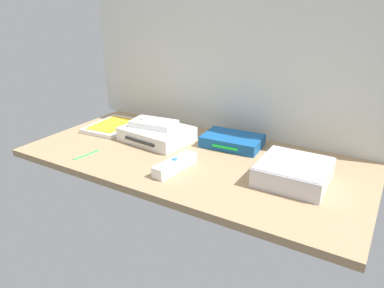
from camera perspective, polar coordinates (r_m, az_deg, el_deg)
The scene contains 9 objects.
ground_plane at distance 106.66cm, azimuth 0.00°, elevation -2.49°, with size 100.00×48.00×2.00cm, color #9E7F5B.
back_wall at distance 119.25cm, azimuth 6.34°, elevation 16.52°, with size 110.00×1.20×64.00cm, color silver.
game_console at distance 118.05cm, azimuth -5.55°, elevation 1.59°, with size 22.39×17.96×4.40cm.
mini_computer at distance 94.85cm, azimuth 15.72°, elevation -4.25°, with size 17.18×17.18×5.30cm.
game_case at distance 132.24cm, azimuth -12.39°, elevation 2.79°, with size 14.83×19.86×1.56cm.
network_router at distance 113.94cm, azimuth 6.38°, elevation 0.51°, with size 18.71×13.18×3.40cm.
remote_wand at distance 97.77cm, azimuth -2.69°, elevation -3.30°, with size 5.32×15.12×3.40cm.
remote_classic_pad at distance 118.07cm, azimuth -6.05°, elevation 3.23°, with size 15.25×9.66×2.40cm.
stylus_pen at distance 111.55cm, azimuth -16.30°, elevation -1.53°, with size 0.70×0.70×9.00cm, color green.
Camera 1 is at (49.74, -83.16, 43.57)cm, focal length 33.83 mm.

